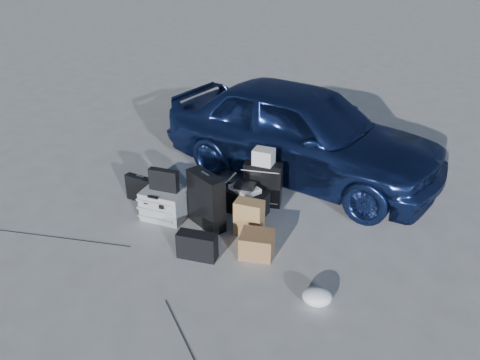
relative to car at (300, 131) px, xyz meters
name	(u,v)px	position (x,y,z in m)	size (l,w,h in m)	color
ground	(189,253)	(-0.28, -2.44, -0.69)	(60.00, 60.00, 0.00)	#A7A7A3
car	(300,131)	(0.00, 0.00, 0.00)	(1.63, 4.06, 1.38)	navy
pelican_case	(166,203)	(-0.98, -1.93, -0.50)	(0.53, 0.43, 0.38)	#989B9D
laptop_bag	(164,180)	(-0.98, -1.93, -0.17)	(0.37, 0.09, 0.28)	black
briefcase	(142,189)	(-1.50, -1.78, -0.51)	(0.47, 0.10, 0.36)	black
suitcase_left	(206,201)	(-0.42, -1.84, -0.34)	(0.54, 0.19, 0.70)	black
suitcase_right	(263,184)	(-0.06, -1.05, -0.40)	(0.49, 0.18, 0.59)	black
white_carton	(264,157)	(-0.06, -1.05, 0.00)	(0.25, 0.20, 0.20)	beige
duffel_bag	(244,201)	(-0.18, -1.34, -0.54)	(0.61, 0.26, 0.31)	black
flat_box_white	(245,189)	(-0.17, -1.34, -0.36)	(0.35, 0.26, 0.06)	beige
flat_box_black	(245,185)	(-0.16, -1.35, -0.30)	(0.25, 0.18, 0.05)	black
kraft_bag	(249,218)	(0.12, -1.75, -0.47)	(0.33, 0.20, 0.44)	#B1784D
cardboard_box	(257,244)	(0.39, -2.07, -0.56)	(0.36, 0.32, 0.27)	olive
plastic_bag	(317,297)	(1.27, -2.48, -0.61)	(0.29, 0.25, 0.16)	white
messenger_bag	(197,246)	(-0.15, -2.44, -0.54)	(0.44, 0.17, 0.31)	black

